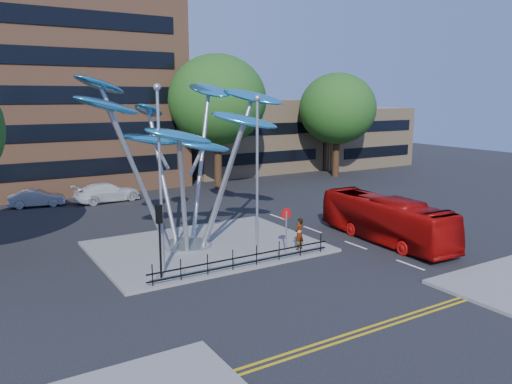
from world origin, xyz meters
TOP-DOWN VIEW (x-y plane):
  - ground at (0.00, 0.00)m, footprint 120.00×120.00m
  - traffic_island at (-1.00, 6.00)m, footprint 12.00×9.00m
  - double_yellow_near at (0.00, -6.00)m, footprint 40.00×0.12m
  - double_yellow_far at (0.00, -6.30)m, footprint 40.00×0.12m
  - brick_tower at (-6.00, 32.00)m, footprint 25.00×15.00m
  - low_building_near at (16.00, 30.00)m, footprint 15.00×8.00m
  - low_building_far at (30.00, 28.00)m, footprint 12.00×8.00m
  - tree_right at (8.00, 22.00)m, footprint 8.80×8.80m
  - tree_far at (22.00, 22.00)m, footprint 8.00×8.00m
  - leaf_sculpture at (-2.07, 6.68)m, footprint 12.72×9.54m
  - street_lamp_left at (-4.50, 3.50)m, footprint 0.36×0.36m
  - street_lamp_right at (0.50, 3.00)m, footprint 0.36×0.36m
  - traffic_light_island at (-5.00, 2.50)m, footprint 0.28×0.18m
  - no_entry_sign_island at (2.00, 2.52)m, footprint 0.60×0.10m
  - pedestrian_railing_front at (-1.00, 1.70)m, footprint 10.00×0.06m
  - red_bus at (8.50, 1.72)m, footprint 2.79×9.59m
  - pedestrian at (3.00, 2.69)m, footprint 0.74×0.60m
  - parked_car_mid at (-7.45, 22.47)m, footprint 4.22×2.09m
  - parked_car_right at (-2.29, 21.52)m, footprint 5.43×2.60m

SIDE VIEW (x-z plane):
  - ground at x=0.00m, z-range 0.00..0.00m
  - double_yellow_near at x=0.00m, z-range 0.00..0.01m
  - double_yellow_far at x=0.00m, z-range 0.00..0.01m
  - traffic_island at x=-1.00m, z-range 0.00..0.15m
  - pedestrian_railing_front at x=-1.00m, z-range 0.05..1.05m
  - parked_car_mid at x=-7.45m, z-range 0.00..1.33m
  - parked_car_right at x=-2.29m, z-range 0.00..1.52m
  - pedestrian at x=3.00m, z-range 0.15..1.89m
  - red_bus at x=8.50m, z-range 0.00..2.64m
  - no_entry_sign_island at x=2.00m, z-range 0.59..3.04m
  - traffic_light_island at x=-5.00m, z-range 0.90..4.33m
  - low_building_far at x=30.00m, z-range 0.00..7.00m
  - low_building_near at x=16.00m, z-range 0.00..8.00m
  - street_lamp_right at x=0.50m, z-range 0.94..9.24m
  - street_lamp_left at x=-4.50m, z-range 0.96..9.76m
  - leaf_sculpture at x=-2.07m, z-range 2.12..11.63m
  - tree_far at x=22.00m, z-range 1.70..12.51m
  - tree_right at x=8.00m, z-range 1.98..14.09m
  - brick_tower at x=-6.00m, z-range 0.00..30.00m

